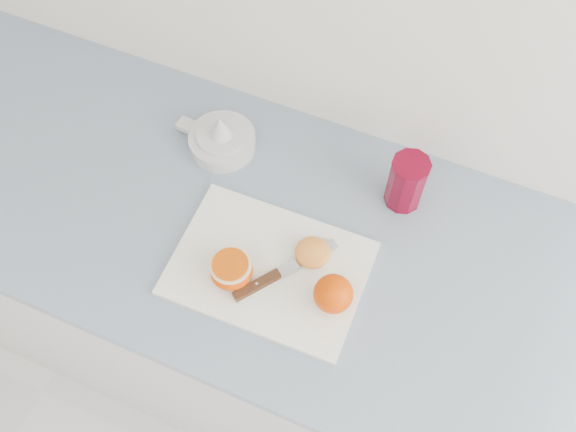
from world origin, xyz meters
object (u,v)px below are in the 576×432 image
(cutting_board, at_px, (269,268))
(citrus_juicer, at_px, (221,139))
(counter, at_px, (273,312))
(red_tumbler, at_px, (406,184))
(half_orange, at_px, (231,270))

(cutting_board, height_order, citrus_juicer, citrus_juicer)
(counter, height_order, cutting_board, cutting_board)
(counter, xyz_separation_m, red_tumbler, (0.22, 0.17, 0.50))
(counter, relative_size, half_orange, 32.67)
(cutting_board, relative_size, half_orange, 4.51)
(citrus_juicer, relative_size, red_tumbler, 1.44)
(cutting_board, xyz_separation_m, red_tumbler, (0.18, 0.25, 0.05))
(half_orange, height_order, citrus_juicer, citrus_juicer)
(counter, relative_size, citrus_juicer, 14.57)
(cutting_board, height_order, red_tumbler, red_tumbler)
(red_tumbler, bearing_deg, counter, -142.15)
(half_orange, relative_size, red_tumbler, 0.64)
(counter, relative_size, cutting_board, 7.24)
(cutting_board, distance_m, half_orange, 0.08)
(counter, distance_m, cutting_board, 0.46)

